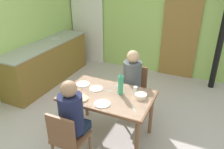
% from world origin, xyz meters
% --- Properties ---
extents(ground_plane, '(7.24, 7.24, 0.00)m').
position_xyz_m(ground_plane, '(0.00, 0.00, 0.00)').
color(ground_plane, '#C0B1B3').
extents(wall_back, '(4.39, 0.10, 2.53)m').
position_xyz_m(wall_back, '(0.00, 2.79, 1.27)').
color(wall_back, '#A6CD67').
rests_on(wall_back, ground_plane).
extents(wall_left, '(0.10, 4.18, 2.53)m').
position_xyz_m(wall_left, '(-2.10, 0.70, 1.27)').
color(wall_left, '#A9CD6B').
rests_on(wall_left, ground_plane).
extents(door_wooden, '(0.80, 0.05, 2.00)m').
position_xyz_m(door_wooden, '(0.81, 2.71, 1.00)').
color(door_wooden, olive).
rests_on(door_wooden, ground_plane).
extents(stove_pipe_column, '(0.12, 0.12, 2.53)m').
position_xyz_m(stove_pipe_column, '(1.65, 2.44, 1.27)').
color(stove_pipe_column, black).
rests_on(stove_pipe_column, ground_plane).
extents(curtain_panel, '(0.90, 0.03, 2.13)m').
position_xyz_m(curtain_panel, '(-1.56, 2.69, 1.06)').
color(curtain_panel, white).
rests_on(curtain_panel, ground_plane).
extents(kitchen_counter, '(0.61, 2.33, 0.91)m').
position_xyz_m(kitchen_counter, '(-1.77, 1.22, 0.45)').
color(kitchen_counter, olive).
rests_on(kitchen_counter, ground_plane).
extents(dining_table, '(1.28, 0.81, 0.75)m').
position_xyz_m(dining_table, '(0.26, 0.08, 0.66)').
color(dining_table, brown).
rests_on(dining_table, ground_plane).
extents(chair_near_diner, '(0.40, 0.40, 0.87)m').
position_xyz_m(chair_near_diner, '(0.07, -0.68, 0.50)').
color(chair_near_diner, brown).
rests_on(chair_near_diner, ground_plane).
extents(chair_far_diner, '(0.40, 0.40, 0.87)m').
position_xyz_m(chair_far_diner, '(0.40, 0.83, 0.50)').
color(chair_far_diner, brown).
rests_on(chair_far_diner, ground_plane).
extents(person_near_diner, '(0.30, 0.37, 0.77)m').
position_xyz_m(person_near_diner, '(0.07, -0.55, 0.78)').
color(person_near_diner, '#182642').
rests_on(person_near_diner, ground_plane).
extents(person_far_diner, '(0.30, 0.37, 0.77)m').
position_xyz_m(person_far_diner, '(0.40, 0.70, 0.78)').
color(person_far_diner, '#564D5B').
rests_on(person_far_diner, ground_plane).
extents(water_bottle_green_near, '(0.08, 0.08, 0.31)m').
position_xyz_m(water_bottle_green_near, '(0.42, 0.18, 0.90)').
color(water_bottle_green_near, '#329367').
rests_on(water_bottle_green_near, dining_table).
extents(serving_bowl_center, '(0.17, 0.17, 0.05)m').
position_xyz_m(serving_bowl_center, '(0.72, 0.19, 0.77)').
color(serving_bowl_center, beige).
rests_on(serving_bowl_center, dining_table).
extents(dinner_plate_near_left, '(0.20, 0.20, 0.01)m').
position_xyz_m(dinner_plate_near_left, '(0.04, 0.15, 0.75)').
color(dinner_plate_near_left, white).
rests_on(dinner_plate_near_left, dining_table).
extents(dinner_plate_near_right, '(0.21, 0.21, 0.01)m').
position_xyz_m(dinner_plate_near_right, '(-0.21, 0.19, 0.75)').
color(dinner_plate_near_right, white).
rests_on(dinner_plate_near_right, dining_table).
extents(dinner_plate_far_center, '(0.22, 0.22, 0.01)m').
position_xyz_m(dinner_plate_far_center, '(0.30, -0.18, 0.75)').
color(dinner_plate_far_center, white).
rests_on(dinner_plate_far_center, dining_table).
extents(drinking_glass_by_near_diner, '(0.06, 0.06, 0.10)m').
position_xyz_m(drinking_glass_by_near_diner, '(-0.16, -0.26, 0.80)').
color(drinking_glass_by_near_diner, silver).
rests_on(drinking_glass_by_near_diner, dining_table).
extents(drinking_glass_by_far_diner, '(0.06, 0.06, 0.10)m').
position_xyz_m(drinking_glass_by_far_diner, '(0.60, 0.29, 0.80)').
color(drinking_glass_by_far_diner, silver).
rests_on(drinking_glass_by_far_diner, dining_table).
extents(bread_plate_sliced, '(0.19, 0.19, 0.02)m').
position_xyz_m(bread_plate_sliced, '(-0.01, -0.18, 0.76)').
color(bread_plate_sliced, '#DBB77A').
rests_on(bread_plate_sliced, dining_table).
extents(cutlery_knife_near, '(0.11, 0.12, 0.00)m').
position_xyz_m(cutlery_knife_near, '(0.71, -0.11, 0.75)').
color(cutlery_knife_near, silver).
rests_on(cutlery_knife_near, dining_table).
extents(cutlery_fork_near, '(0.15, 0.05, 0.00)m').
position_xyz_m(cutlery_fork_near, '(0.24, 0.18, 0.75)').
color(cutlery_fork_near, silver).
rests_on(cutlery_fork_near, dining_table).
extents(cutlery_knife_far, '(0.08, 0.14, 0.00)m').
position_xyz_m(cutlery_knife_far, '(0.29, 0.36, 0.75)').
color(cutlery_knife_far, silver).
rests_on(cutlery_knife_far, dining_table).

